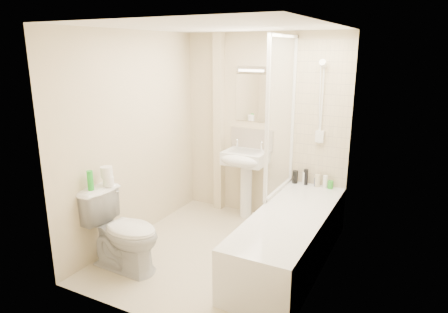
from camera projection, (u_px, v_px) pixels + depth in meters
The scene contains 26 objects.
floor at pixel (218, 254), 4.42m from camera, with size 2.50×2.50×0.00m, color beige.
wall_back at pixel (263, 128), 5.18m from camera, with size 2.20×0.02×2.40m, color beige.
wall_left at pixel (134, 138), 4.59m from camera, with size 0.02×2.50×2.40m, color beige.
wall_right at pixel (324, 162), 3.62m from camera, with size 0.02×2.50×2.40m, color beige.
ceiling at pixel (217, 26), 3.79m from camera, with size 2.20×2.50×0.02m, color white.
tile_back at pixel (322, 115), 4.77m from camera, with size 0.70×0.01×1.75m, color beige.
tile_right at pixel (330, 134), 3.73m from camera, with size 0.01×2.10×1.75m, color beige.
pipe_boxing at pixel (219, 125), 5.40m from camera, with size 0.12×0.12×2.40m, color beige.
splashback at pixel (252, 140), 5.28m from camera, with size 0.60×0.01×0.30m, color beige.
mirror at pixel (252, 98), 5.14m from camera, with size 0.46×0.01×0.60m, color white.
strip_light at pixel (252, 69), 5.02m from camera, with size 0.42×0.07×0.07m, color silver.
bathtub at pixel (290, 237), 4.18m from camera, with size 0.70×2.10×0.55m.
shower_screen at pixel (282, 116), 4.55m from camera, with size 0.04×0.92×1.80m.
shower_fixture at pixel (321, 106), 4.70m from camera, with size 0.10×0.16×0.99m.
pedestal_sink at pixel (244, 165), 5.17m from camera, with size 0.54×0.49×1.04m.
bottle_black_a at pixel (295, 177), 5.03m from camera, with size 0.07×0.07×0.16m, color black.
bottle_white_a at pixel (304, 178), 4.98m from camera, with size 0.05×0.05×0.16m, color white.
bottle_black_b at pixel (306, 177), 4.97m from camera, with size 0.06×0.06×0.20m, color black.
bottle_blue at pixel (316, 182), 4.92m from camera, with size 0.05×0.05×0.11m, color navy.
bottle_cream at pixel (317, 181), 4.91m from camera, with size 0.07×0.07×0.15m, color beige.
bottle_white_b at pixel (325, 182), 4.86m from camera, with size 0.06×0.06×0.15m, color white.
bottle_green at pixel (330, 185), 4.84m from camera, with size 0.07×0.07×0.10m, color green.
toilet at pixel (123, 231), 4.04m from camera, with size 0.83×0.49×0.83m, color white.
toilet_roll_lower at pixel (108, 181), 4.10m from camera, with size 0.11×0.11×0.09m, color white.
toilet_roll_upper at pixel (106, 172), 4.08m from camera, with size 0.12×0.12×0.11m, color white.
green_bottle at pixel (90, 181), 3.96m from camera, with size 0.06×0.06×0.20m, color green.
Camera 1 is at (1.89, -3.50, 2.20)m, focal length 32.00 mm.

